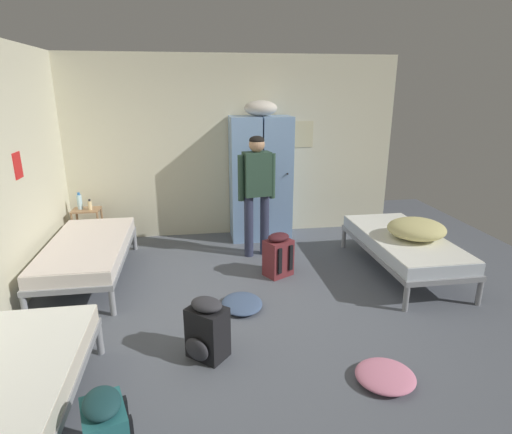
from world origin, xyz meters
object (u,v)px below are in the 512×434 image
(shelf_unit, at_px, (88,224))
(bedding_heap, at_px, (417,229))
(locker_bank, at_px, (260,176))
(backpack_maroon, at_px, (278,255))
(bed_right, at_px, (403,244))
(clothes_pile_denim, at_px, (242,304))
(person_traveler, at_px, (257,185))
(backpack_black, at_px, (207,330))
(water_bottle, at_px, (80,202))
(bed_left_rear, at_px, (87,250))
(lotion_bottle, at_px, (90,205))
(clothes_pile_pink, at_px, (385,376))

(shelf_unit, xyz_separation_m, bedding_heap, (4.19, -1.64, 0.26))
(locker_bank, height_order, backpack_maroon, locker_bank)
(locker_bank, distance_m, bed_right, 2.27)
(shelf_unit, xyz_separation_m, clothes_pile_denim, (2.00, -2.12, -0.30))
(person_traveler, height_order, backpack_black, person_traveler)
(bedding_heap, distance_m, person_traveler, 2.08)
(bed_right, height_order, clothes_pile_denim, bed_right)
(backpack_maroon, bearing_deg, clothes_pile_denim, -126.08)
(locker_bank, distance_m, water_bottle, 2.64)
(shelf_unit, distance_m, bed_left_rear, 1.18)
(locker_bank, distance_m, bedding_heap, 2.36)
(locker_bank, distance_m, backpack_maroon, 1.56)
(shelf_unit, xyz_separation_m, lotion_bottle, (0.07, -0.04, 0.29))
(bedding_heap, height_order, person_traveler, person_traveler)
(bed_right, distance_m, water_bottle, 4.47)
(locker_bank, xyz_separation_m, clothes_pile_pink, (0.44, -3.47, -0.92))
(lotion_bottle, bearing_deg, bedding_heap, -21.22)
(bed_right, bearing_deg, water_bottle, 159.64)
(bedding_heap, distance_m, clothes_pile_denim, 2.32)
(person_traveler, bearing_deg, shelf_unit, 163.78)
(shelf_unit, distance_m, bed_right, 4.38)
(locker_bank, distance_m, shelf_unit, 2.62)
(person_traveler, bearing_deg, clothes_pile_pink, -77.65)
(backpack_black, bearing_deg, water_bottle, 119.84)
(backpack_black, height_order, clothes_pile_denim, backpack_black)
(shelf_unit, bearing_deg, lotion_bottle, -29.74)
(water_bottle, bearing_deg, bedding_heap, -21.24)
(locker_bank, xyz_separation_m, lotion_bottle, (-2.48, -0.06, -0.33))
(bed_left_rear, xyz_separation_m, bedding_heap, (3.94, -0.49, 0.23))
(locker_bank, xyz_separation_m, bed_right, (1.55, -1.55, -0.59))
(shelf_unit, height_order, bed_left_rear, shelf_unit)
(lotion_bottle, xyz_separation_m, clothes_pile_denim, (1.93, -2.08, -0.60))
(water_bottle, height_order, clothes_pile_denim, water_bottle)
(shelf_unit, distance_m, backpack_maroon, 2.89)
(locker_bank, relative_size, backpack_black, 3.76)
(shelf_unit, relative_size, person_traveler, 0.35)
(backpack_black, bearing_deg, shelf_unit, 118.81)
(bedding_heap, bearing_deg, shelf_unit, 158.63)
(bedding_heap, bearing_deg, lotion_bottle, 158.78)
(bedding_heap, bearing_deg, person_traveler, 152.38)
(clothes_pile_pink, xyz_separation_m, clothes_pile_denim, (-0.99, 1.34, -0.00))
(bed_right, relative_size, water_bottle, 7.77)
(bed_right, height_order, water_bottle, water_bottle)
(water_bottle, distance_m, clothes_pile_pink, 4.67)
(shelf_unit, distance_m, person_traveler, 2.56)
(bed_right, distance_m, backpack_black, 2.86)
(bed_right, xyz_separation_m, person_traveler, (-1.72, 0.84, 0.61))
(water_bottle, xyz_separation_m, lotion_bottle, (0.15, -0.06, -0.04))
(lotion_bottle, relative_size, backpack_black, 0.28)
(clothes_pile_denim, bearing_deg, bed_left_rear, 151.04)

